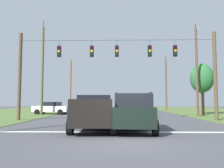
% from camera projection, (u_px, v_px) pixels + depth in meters
% --- Properties ---
extents(ground_plane, '(120.00, 120.00, 0.00)m').
position_uv_depth(ground_plane, '(120.00, 142.00, 8.98)').
color(ground_plane, '#47474C').
extents(stop_bar_stripe, '(13.69, 0.45, 0.01)m').
position_uv_depth(stop_bar_stripe, '(119.00, 132.00, 11.95)').
color(stop_bar_stripe, white).
rests_on(stop_bar_stripe, ground).
extents(lane_dash_0, '(2.50, 0.15, 0.01)m').
position_uv_depth(lane_dash_0, '(119.00, 122.00, 17.93)').
color(lane_dash_0, white).
rests_on(lane_dash_0, ground).
extents(lane_dash_1, '(2.50, 0.15, 0.01)m').
position_uv_depth(lane_dash_1, '(118.00, 116.00, 24.48)').
color(lane_dash_1, white).
rests_on(lane_dash_1, ground).
extents(lane_dash_2, '(2.50, 0.15, 0.01)m').
position_uv_depth(lane_dash_2, '(118.00, 113.00, 30.54)').
color(lane_dash_2, white).
rests_on(lane_dash_2, ground).
extents(lane_dash_3, '(2.50, 0.15, 0.01)m').
position_uv_depth(lane_dash_3, '(118.00, 111.00, 36.09)').
color(lane_dash_3, white).
rests_on(lane_dash_3, ground).
extents(lane_dash_4, '(2.50, 0.15, 0.01)m').
position_uv_depth(lane_dash_4, '(118.00, 110.00, 42.13)').
color(lane_dash_4, white).
rests_on(lane_dash_4, ground).
extents(overhead_signal_span, '(16.77, 0.31, 7.45)m').
position_uv_depth(overhead_signal_span, '(117.00, 70.00, 19.34)').
color(overhead_signal_span, brown).
rests_on(overhead_signal_span, ground).
extents(pickup_truck, '(2.44, 5.47, 1.95)m').
position_uv_depth(pickup_truck, '(94.00, 113.00, 12.87)').
color(pickup_truck, black).
rests_on(pickup_truck, ground).
extents(suv_black, '(2.32, 4.85, 2.05)m').
position_uv_depth(suv_black, '(133.00, 111.00, 12.34)').
color(suv_black, black).
rests_on(suv_black, ground).
extents(distant_car_crossing_white, '(4.41, 2.26, 1.52)m').
position_uv_depth(distant_car_crossing_white, '(51.00, 108.00, 28.26)').
color(distant_car_crossing_white, silver).
rests_on(distant_car_crossing_white, ground).
extents(utility_pole_mid_right, '(0.27, 1.68, 10.28)m').
position_uv_depth(utility_pole_mid_right, '(197.00, 69.00, 25.30)').
color(utility_pole_mid_right, brown).
rests_on(utility_pole_mid_right, ground).
extents(utility_pole_far_right, '(0.33, 1.57, 9.83)m').
position_uv_depth(utility_pole_far_right, '(166.00, 83.00, 40.70)').
color(utility_pole_far_right, brown).
rests_on(utility_pole_far_right, ground).
extents(utility_pole_mid_left, '(0.28, 1.96, 10.93)m').
position_uv_depth(utility_pole_mid_left, '(42.00, 69.00, 26.28)').
color(utility_pole_mid_left, brown).
rests_on(utility_pole_mid_left, ground).
extents(utility_pole_far_left, '(0.32, 1.81, 9.50)m').
position_uv_depth(utility_pole_far_left, '(70.00, 84.00, 42.19)').
color(utility_pole_far_left, brown).
rests_on(utility_pole_far_left, ground).
extents(tree_roadside_far_right, '(2.71, 2.71, 6.02)m').
position_uv_depth(tree_roadside_far_right, '(202.00, 79.00, 26.98)').
color(tree_roadside_far_right, brown).
rests_on(tree_roadside_far_right, ground).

